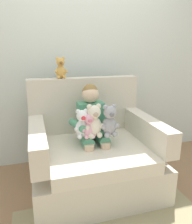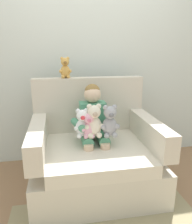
{
  "view_description": "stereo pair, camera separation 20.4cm",
  "coord_description": "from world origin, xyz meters",
  "px_view_note": "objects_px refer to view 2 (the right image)",
  "views": [
    {
      "loc": [
        -0.55,
        -1.94,
        1.39
      ],
      "look_at": [
        -0.0,
        -0.05,
        0.83
      ],
      "focal_mm": 35.46,
      "sensor_mm": 36.0,
      "label": 1
    },
    {
      "loc": [
        -0.35,
        -1.99,
        1.39
      ],
      "look_at": [
        -0.0,
        -0.05,
        0.83
      ],
      "focal_mm": 35.46,
      "sensor_mm": 36.0,
      "label": 2
    }
  ],
  "objects_px": {
    "plush_white": "(82,124)",
    "plush_honey_on_backrest": "(65,68)",
    "armchair": "(94,155)",
    "plush_cream": "(94,122)",
    "plush_grey": "(110,122)",
    "seated_child": "(94,122)",
    "plush_pink": "(89,126)"
  },
  "relations": [
    {
      "from": "armchair",
      "to": "plush_pink",
      "type": "bearing_deg",
      "value": -124.41
    },
    {
      "from": "armchair",
      "to": "plush_white",
      "type": "relative_size",
      "value": 4.43
    },
    {
      "from": "plush_white",
      "to": "armchair",
      "type": "bearing_deg",
      "value": 22.92
    },
    {
      "from": "armchair",
      "to": "plush_white",
      "type": "xyz_separation_m",
      "value": [
        -0.13,
        -0.08,
        0.38
      ]
    },
    {
      "from": "plush_white",
      "to": "plush_pink",
      "type": "bearing_deg",
      "value": -34.66
    },
    {
      "from": "plush_grey",
      "to": "plush_honey_on_backrest",
      "type": "distance_m",
      "value": 0.78
    },
    {
      "from": "armchair",
      "to": "seated_child",
      "type": "relative_size",
      "value": 1.49
    },
    {
      "from": "plush_cream",
      "to": "seated_child",
      "type": "bearing_deg",
      "value": 71.38
    },
    {
      "from": "plush_grey",
      "to": "plush_pink",
      "type": "height_order",
      "value": "plush_grey"
    },
    {
      "from": "seated_child",
      "to": "armchair",
      "type": "bearing_deg",
      "value": -85.67
    },
    {
      "from": "armchair",
      "to": "seated_child",
      "type": "xyz_separation_m",
      "value": [
        -0.0,
        0.04,
        0.35
      ]
    },
    {
      "from": "plush_white",
      "to": "plush_pink",
      "type": "xyz_separation_m",
      "value": [
        0.06,
        -0.03,
        -0.01
      ]
    },
    {
      "from": "seated_child",
      "to": "plush_honey_on_backrest",
      "type": "distance_m",
      "value": 0.66
    },
    {
      "from": "plush_white",
      "to": "plush_cream",
      "type": "relative_size",
      "value": 0.86
    },
    {
      "from": "armchair",
      "to": "plush_pink",
      "type": "relative_size",
      "value": 5.0
    },
    {
      "from": "plush_grey",
      "to": "seated_child",
      "type": "bearing_deg",
      "value": 115.22
    },
    {
      "from": "plush_white",
      "to": "plush_honey_on_backrest",
      "type": "height_order",
      "value": "plush_honey_on_backrest"
    },
    {
      "from": "plush_cream",
      "to": "plush_pink",
      "type": "distance_m",
      "value": 0.07
    },
    {
      "from": "seated_child",
      "to": "plush_white",
      "type": "relative_size",
      "value": 2.98
    },
    {
      "from": "armchair",
      "to": "seated_child",
      "type": "bearing_deg",
      "value": 91.42
    },
    {
      "from": "plush_cream",
      "to": "armchair",
      "type": "bearing_deg",
      "value": 67.61
    },
    {
      "from": "armchair",
      "to": "plush_grey",
      "type": "bearing_deg",
      "value": -42.18
    },
    {
      "from": "armchair",
      "to": "plush_cream",
      "type": "distance_m",
      "value": 0.41
    },
    {
      "from": "plush_white",
      "to": "plush_honey_on_backrest",
      "type": "distance_m",
      "value": 0.67
    },
    {
      "from": "plush_white",
      "to": "plush_cream",
      "type": "xyz_separation_m",
      "value": [
        0.11,
        -0.02,
        0.02
      ]
    },
    {
      "from": "plush_pink",
      "to": "plush_cream",
      "type": "bearing_deg",
      "value": 17.38
    },
    {
      "from": "seated_child",
      "to": "plush_cream",
      "type": "height_order",
      "value": "seated_child"
    },
    {
      "from": "plush_cream",
      "to": "plush_honey_on_backrest",
      "type": "bearing_deg",
      "value": 104.66
    },
    {
      "from": "plush_honey_on_backrest",
      "to": "plush_grey",
      "type": "bearing_deg",
      "value": -39.77
    },
    {
      "from": "seated_child",
      "to": "plush_cream",
      "type": "distance_m",
      "value": 0.15
    },
    {
      "from": "seated_child",
      "to": "plush_honey_on_backrest",
      "type": "xyz_separation_m",
      "value": [
        -0.25,
        0.34,
        0.5
      ]
    },
    {
      "from": "plush_white",
      "to": "plush_honey_on_backrest",
      "type": "relative_size",
      "value": 1.23
    }
  ]
}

